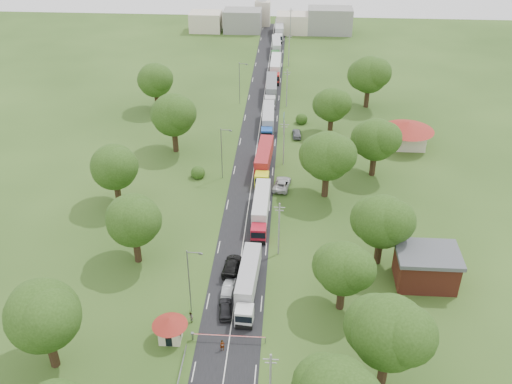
# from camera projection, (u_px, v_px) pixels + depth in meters

# --- Properties ---
(ground) EXTENTS (260.00, 260.00, 0.00)m
(ground) POSITION_uv_depth(u_px,v_px,m) (246.00, 226.00, 91.58)
(ground) COLOR #274316
(ground) RESTS_ON ground
(road) EXTENTS (8.00, 200.00, 0.04)m
(road) POSITION_uv_depth(u_px,v_px,m) (254.00, 166.00, 108.58)
(road) COLOR black
(road) RESTS_ON ground
(boom_barrier) EXTENTS (9.22, 0.35, 1.18)m
(boom_barrier) POSITION_uv_depth(u_px,v_px,m) (218.00, 336.00, 69.93)
(boom_barrier) COLOR slate
(boom_barrier) RESTS_ON ground
(guard_booth) EXTENTS (4.40, 4.40, 3.45)m
(guard_booth) POSITION_uv_depth(u_px,v_px,m) (170.00, 326.00, 69.60)
(guard_booth) COLOR beige
(guard_booth) RESTS_ON ground
(info_sign) EXTENTS (0.12, 3.10, 4.10)m
(info_sign) POSITION_uv_depth(u_px,v_px,m) (284.00, 119.00, 119.46)
(info_sign) COLOR slate
(info_sign) RESTS_ON ground
(pole_0) EXTENTS (1.60, 0.24, 9.00)m
(pole_0) POSITION_uv_depth(u_px,v_px,m) (270.00, 384.00, 59.06)
(pole_0) COLOR gray
(pole_0) RESTS_ON ground
(pole_1) EXTENTS (1.60, 0.24, 9.00)m
(pole_1) POSITION_uv_depth(u_px,v_px,m) (279.00, 228.00, 82.86)
(pole_1) COLOR gray
(pole_1) RESTS_ON ground
(pole_2) EXTENTS (1.60, 0.24, 9.00)m
(pole_2) POSITION_uv_depth(u_px,v_px,m) (284.00, 142.00, 106.66)
(pole_2) COLOR gray
(pole_2) RESTS_ON ground
(pole_3) EXTENTS (1.60, 0.24, 9.00)m
(pole_3) POSITION_uv_depth(u_px,v_px,m) (287.00, 87.00, 130.47)
(pole_3) COLOR gray
(pole_3) RESTS_ON ground
(pole_4) EXTENTS (1.60, 0.24, 9.00)m
(pole_4) POSITION_uv_depth(u_px,v_px,m) (289.00, 50.00, 154.27)
(pole_4) COLOR gray
(pole_4) RESTS_ON ground
(pole_5) EXTENTS (1.60, 0.24, 9.00)m
(pole_5) POSITION_uv_depth(u_px,v_px,m) (291.00, 22.00, 178.07)
(pole_5) COLOR gray
(pole_5) RESTS_ON ground
(lamp_0) EXTENTS (2.03, 0.22, 10.00)m
(lamp_0) POSITION_uv_depth(u_px,v_px,m) (190.00, 279.00, 71.97)
(lamp_0) COLOR slate
(lamp_0) RESTS_ON ground
(lamp_1) EXTENTS (2.03, 0.22, 10.00)m
(lamp_1) POSITION_uv_depth(u_px,v_px,m) (222.00, 151.00, 101.73)
(lamp_1) COLOR slate
(lamp_1) RESTS_ON ground
(lamp_2) EXTENTS (2.03, 0.22, 10.00)m
(lamp_2) POSITION_uv_depth(u_px,v_px,m) (240.00, 81.00, 131.48)
(lamp_2) COLOR slate
(lamp_2) RESTS_ON ground
(tree_1) EXTENTS (9.60, 9.60, 12.05)m
(tree_1) POSITION_uv_depth(u_px,v_px,m) (389.00, 331.00, 61.09)
(tree_1) COLOR #382616
(tree_1) RESTS_ON ground
(tree_2) EXTENTS (8.00, 8.00, 10.10)m
(tree_2) POSITION_uv_depth(u_px,v_px,m) (343.00, 268.00, 72.15)
(tree_2) COLOR #382616
(tree_2) RESTS_ON ground
(tree_3) EXTENTS (8.80, 8.80, 11.07)m
(tree_3) POSITION_uv_depth(u_px,v_px,m) (382.00, 221.00, 79.99)
(tree_3) COLOR #382616
(tree_3) RESTS_ON ground
(tree_4) EXTENTS (9.60, 9.60, 12.05)m
(tree_4) POSITION_uv_depth(u_px,v_px,m) (327.00, 155.00, 95.37)
(tree_4) COLOR #382616
(tree_4) RESTS_ON ground
(tree_5) EXTENTS (8.80, 8.80, 11.07)m
(tree_5) POSITION_uv_depth(u_px,v_px,m) (376.00, 139.00, 101.98)
(tree_5) COLOR #382616
(tree_5) RESTS_ON ground
(tree_6) EXTENTS (8.00, 8.00, 10.10)m
(tree_6) POSITION_uv_depth(u_px,v_px,m) (332.00, 104.00, 117.15)
(tree_6) COLOR #382616
(tree_6) RESTS_ON ground
(tree_7) EXTENTS (9.60, 9.60, 12.05)m
(tree_7) POSITION_uv_depth(u_px,v_px,m) (369.00, 74.00, 128.75)
(tree_7) COLOR #382616
(tree_7) RESTS_ON ground
(tree_9) EXTENTS (9.60, 9.60, 12.05)m
(tree_9) POSITION_uv_depth(u_px,v_px,m) (43.00, 314.00, 63.24)
(tree_9) COLOR #382616
(tree_9) RESTS_ON ground
(tree_10) EXTENTS (8.80, 8.80, 11.07)m
(tree_10) POSITION_uv_depth(u_px,v_px,m) (133.00, 220.00, 80.28)
(tree_10) COLOR #382616
(tree_10) RESTS_ON ground
(tree_11) EXTENTS (8.80, 8.80, 11.07)m
(tree_11) POSITION_uv_depth(u_px,v_px,m) (114.00, 166.00, 93.43)
(tree_11) COLOR #382616
(tree_11) RESTS_ON ground
(tree_12) EXTENTS (9.60, 9.60, 12.05)m
(tree_12) POSITION_uv_depth(u_px,v_px,m) (173.00, 114.00, 109.77)
(tree_12) COLOR #382616
(tree_12) RESTS_ON ground
(tree_13) EXTENTS (8.80, 8.80, 11.07)m
(tree_13) POSITION_uv_depth(u_px,v_px,m) (155.00, 80.00, 127.54)
(tree_13) COLOR #382616
(tree_13) RESTS_ON ground
(house_brick) EXTENTS (8.60, 6.60, 5.20)m
(house_brick) POSITION_uv_depth(u_px,v_px,m) (426.00, 267.00, 78.51)
(house_brick) COLOR maroon
(house_brick) RESTS_ON ground
(house_cream) EXTENTS (10.08, 10.08, 5.80)m
(house_cream) POSITION_uv_depth(u_px,v_px,m) (408.00, 130.00, 113.47)
(house_cream) COLOR beige
(house_cream) RESTS_ON ground
(distant_town) EXTENTS (52.00, 8.00, 8.00)m
(distant_town) POSITION_uv_depth(u_px,v_px,m) (276.00, 21.00, 183.22)
(distant_town) COLOR gray
(distant_town) RESTS_ON ground
(church) EXTENTS (5.00, 5.00, 12.30)m
(church) POSITION_uv_depth(u_px,v_px,m) (263.00, 9.00, 189.29)
(church) COLOR beige
(church) RESTS_ON ground
(truck_0) EXTENTS (2.92, 13.69, 3.78)m
(truck_0) POSITION_uv_depth(u_px,v_px,m) (248.00, 282.00, 76.85)
(truck_0) COLOR silver
(truck_0) RESTS_ON ground
(truck_1) EXTENTS (2.50, 13.94, 3.86)m
(truck_1) POSITION_uv_depth(u_px,v_px,m) (261.00, 209.00, 92.11)
(truck_1) COLOR #AB1326
(truck_1) RESTS_ON ground
(truck_2) EXTENTS (3.07, 14.58, 4.03)m
(truck_2) POSITION_uv_depth(u_px,v_px,m) (264.00, 160.00, 106.01)
(truck_2) COLOR yellow
(truck_2) RESTS_ON ground
(truck_3) EXTENTS (2.70, 13.96, 3.86)m
(truck_3) POSITION_uv_depth(u_px,v_px,m) (268.00, 120.00, 121.71)
(truck_3) COLOR #1B4AA6
(truck_3) RESTS_ON ground
(truck_4) EXTENTS (2.91, 14.80, 4.09)m
(truck_4) POSITION_uv_depth(u_px,v_px,m) (271.00, 89.00, 136.29)
(truck_4) COLOR silver
(truck_4) RESTS_ON ground
(truck_5) EXTENTS (2.58, 14.87, 4.12)m
(truck_5) POSITION_uv_depth(u_px,v_px,m) (276.00, 68.00, 149.30)
(truck_5) COLOR #AD1A1A
(truck_5) RESTS_ON ground
(truck_6) EXTENTS (3.04, 13.57, 3.75)m
(truck_6) POSITION_uv_depth(u_px,v_px,m) (276.00, 47.00, 165.21)
(truck_6) COLOR #266529
(truck_6) RESTS_ON ground
(truck_7) EXTENTS (2.95, 14.80, 4.09)m
(truck_7) POSITION_uv_depth(u_px,v_px,m) (279.00, 31.00, 178.82)
(truck_7) COLOR silver
(truck_7) RESTS_ON ground
(car_lane_front) EXTENTS (2.24, 4.45, 1.45)m
(car_lane_front) POSITION_uv_depth(u_px,v_px,m) (225.00, 309.00, 74.25)
(car_lane_front) COLOR black
(car_lane_front) RESTS_ON ground
(car_lane_mid) EXTENTS (1.74, 4.21, 1.35)m
(car_lane_mid) POSITION_uv_depth(u_px,v_px,m) (229.00, 287.00, 77.86)
(car_lane_mid) COLOR #ACAEB4
(car_lane_mid) RESTS_ON ground
(car_lane_rear) EXTENTS (2.91, 5.97, 1.67)m
(car_lane_rear) POSITION_uv_depth(u_px,v_px,m) (232.00, 266.00, 81.54)
(car_lane_rear) COLOR black
(car_lane_rear) RESTS_ON ground
(car_verge_near) EXTENTS (3.46, 6.08, 1.60)m
(car_verge_near) POSITION_uv_depth(u_px,v_px,m) (282.00, 184.00, 101.22)
(car_verge_near) COLOR #B9B9B9
(car_verge_near) RESTS_ON ground
(car_verge_far) EXTENTS (2.03, 4.51, 1.51)m
(car_verge_far) POSITION_uv_depth(u_px,v_px,m) (297.00, 133.00, 118.86)
(car_verge_far) COLOR slate
(car_verge_far) RESTS_ON ground
(pedestrian_near) EXTENTS (0.63, 0.48, 1.58)m
(pedestrian_near) POSITION_uv_depth(u_px,v_px,m) (222.00, 346.00, 68.70)
(pedestrian_near) COLOR gray
(pedestrian_near) RESTS_ON ground
(pedestrian_booth) EXTENTS (0.73, 0.86, 1.55)m
(pedestrian_booth) POSITION_uv_depth(u_px,v_px,m) (191.00, 318.00, 72.76)
(pedestrian_booth) COLOR gray
(pedestrian_booth) RESTS_ON ground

